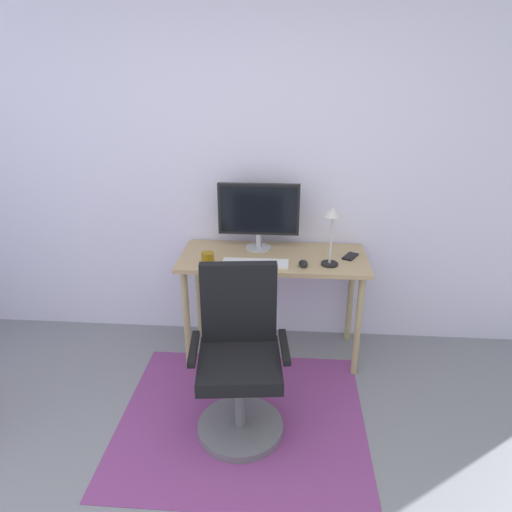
{
  "coord_description": "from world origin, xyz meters",
  "views": [
    {
      "loc": [
        0.22,
        -1.04,
        1.96
      ],
      "look_at": [
        0.02,
        1.6,
        0.87
      ],
      "focal_mm": 32.24,
      "sensor_mm": 36.0,
      "label": 1
    }
  ],
  "objects_px": {
    "cell_phone": "(350,256)",
    "office_chair": "(240,366)",
    "desk_lamp": "(332,225)",
    "computer_mouse": "(303,264)",
    "desk": "(273,269)",
    "coffee_cup": "(208,259)",
    "monitor": "(259,212)",
    "keyboard": "(255,263)"
  },
  "relations": [
    {
      "from": "monitor",
      "to": "desk_lamp",
      "type": "height_order",
      "value": "monitor"
    },
    {
      "from": "computer_mouse",
      "to": "desk_lamp",
      "type": "distance_m",
      "value": 0.31
    },
    {
      "from": "computer_mouse",
      "to": "desk",
      "type": "bearing_deg",
      "value": 142.32
    },
    {
      "from": "desk_lamp",
      "to": "monitor",
      "type": "bearing_deg",
      "value": 151.62
    },
    {
      "from": "desk",
      "to": "monitor",
      "type": "bearing_deg",
      "value": 129.34
    },
    {
      "from": "cell_phone",
      "to": "office_chair",
      "type": "distance_m",
      "value": 1.1
    },
    {
      "from": "desk",
      "to": "cell_phone",
      "type": "xyz_separation_m",
      "value": [
        0.52,
        0.02,
        0.1
      ]
    },
    {
      "from": "monitor",
      "to": "computer_mouse",
      "type": "xyz_separation_m",
      "value": [
        0.31,
        -0.29,
        -0.25
      ]
    },
    {
      "from": "monitor",
      "to": "cell_phone",
      "type": "distance_m",
      "value": 0.7
    },
    {
      "from": "desk",
      "to": "coffee_cup",
      "type": "bearing_deg",
      "value": -156.11
    },
    {
      "from": "cell_phone",
      "to": "desk_lamp",
      "type": "height_order",
      "value": "desk_lamp"
    },
    {
      "from": "desk",
      "to": "keyboard",
      "type": "height_order",
      "value": "keyboard"
    },
    {
      "from": "cell_phone",
      "to": "desk_lamp",
      "type": "xyz_separation_m",
      "value": [
        -0.15,
        -0.14,
        0.27
      ]
    },
    {
      "from": "computer_mouse",
      "to": "coffee_cup",
      "type": "distance_m",
      "value": 0.62
    },
    {
      "from": "coffee_cup",
      "to": "office_chair",
      "type": "relative_size",
      "value": 0.09
    },
    {
      "from": "computer_mouse",
      "to": "office_chair",
      "type": "xyz_separation_m",
      "value": [
        -0.35,
        -0.61,
        -0.37
      ]
    },
    {
      "from": "keyboard",
      "to": "coffee_cup",
      "type": "distance_m",
      "value": 0.31
    },
    {
      "from": "desk",
      "to": "desk_lamp",
      "type": "relative_size",
      "value": 3.26
    },
    {
      "from": "desk",
      "to": "keyboard",
      "type": "xyz_separation_m",
      "value": [
        -0.11,
        -0.15,
        0.11
      ]
    },
    {
      "from": "keyboard",
      "to": "desk_lamp",
      "type": "distance_m",
      "value": 0.55
    },
    {
      "from": "desk",
      "to": "cell_phone",
      "type": "bearing_deg",
      "value": 2.29
    },
    {
      "from": "keyboard",
      "to": "desk_lamp",
      "type": "bearing_deg",
      "value": 3.62
    },
    {
      "from": "desk",
      "to": "computer_mouse",
      "type": "relative_size",
      "value": 12.21
    },
    {
      "from": "computer_mouse",
      "to": "cell_phone",
      "type": "distance_m",
      "value": 0.37
    },
    {
      "from": "cell_phone",
      "to": "desk_lamp",
      "type": "bearing_deg",
      "value": -107.6
    },
    {
      "from": "monitor",
      "to": "keyboard",
      "type": "distance_m",
      "value": 0.39
    },
    {
      "from": "coffee_cup",
      "to": "keyboard",
      "type": "bearing_deg",
      "value": 5.69
    },
    {
      "from": "keyboard",
      "to": "cell_phone",
      "type": "distance_m",
      "value": 0.66
    },
    {
      "from": "office_chair",
      "to": "computer_mouse",
      "type": "bearing_deg",
      "value": 53.71
    },
    {
      "from": "computer_mouse",
      "to": "cell_phone",
      "type": "xyz_separation_m",
      "value": [
        0.32,
        0.17,
        -0.01
      ]
    },
    {
      "from": "keyboard",
      "to": "cell_phone",
      "type": "relative_size",
      "value": 3.07
    },
    {
      "from": "cell_phone",
      "to": "monitor",
      "type": "bearing_deg",
      "value": -161.7
    },
    {
      "from": "desk",
      "to": "keyboard",
      "type": "relative_size",
      "value": 2.95
    },
    {
      "from": "cell_phone",
      "to": "office_chair",
      "type": "xyz_separation_m",
      "value": [
        -0.67,
        -0.79,
        -0.36
      ]
    },
    {
      "from": "monitor",
      "to": "keyboard",
      "type": "xyz_separation_m",
      "value": [
        -0.0,
        -0.29,
        -0.26
      ]
    },
    {
      "from": "computer_mouse",
      "to": "office_chair",
      "type": "relative_size",
      "value": 0.11
    },
    {
      "from": "office_chair",
      "to": "keyboard",
      "type": "bearing_deg",
      "value": 79.76
    },
    {
      "from": "computer_mouse",
      "to": "office_chair",
      "type": "bearing_deg",
      "value": -119.97
    },
    {
      "from": "coffee_cup",
      "to": "cell_phone",
      "type": "bearing_deg",
      "value": 12.38
    },
    {
      "from": "computer_mouse",
      "to": "coffee_cup",
      "type": "bearing_deg",
      "value": -177.12
    },
    {
      "from": "computer_mouse",
      "to": "coffee_cup",
      "type": "xyz_separation_m",
      "value": [
        -0.62,
        -0.03,
        0.03
      ]
    },
    {
      "from": "coffee_cup",
      "to": "cell_phone",
      "type": "relative_size",
      "value": 0.62
    }
  ]
}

